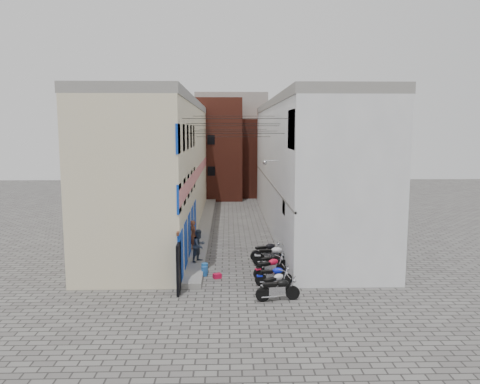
{
  "coord_description": "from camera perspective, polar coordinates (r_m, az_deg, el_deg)",
  "views": [
    {
      "loc": [
        -0.39,
        -19.91,
        7.02
      ],
      "look_at": [
        0.38,
        9.85,
        3.0
      ],
      "focal_mm": 35.0,
      "sensor_mm": 36.0,
      "label": 1
    }
  ],
  "objects": [
    {
      "name": "plinth",
      "position": [
        33.67,
        -4.28,
        -4.15
      ],
      "size": [
        0.9,
        26.0,
        0.25
      ],
      "primitive_type": "cube",
      "color": "gray",
      "rests_on": "ground"
    },
    {
      "name": "building_far_brick_right",
      "position": [
        50.12,
        2.41,
        4.23
      ],
      "size": [
        5.0,
        6.0,
        8.0
      ],
      "primitive_type": "cube",
      "color": "maroon",
      "rests_on": "ground"
    },
    {
      "name": "red_crate",
      "position": [
        22.52,
        -2.8,
        -10.18
      ],
      "size": [
        0.44,
        0.4,
        0.23
      ],
      "primitive_type": "cube",
      "rotation": [
        0.0,
        0.0,
        0.43
      ],
      "color": "#B60D33",
      "rests_on": "ground"
    },
    {
      "name": "motorcycle_b",
      "position": [
        20.52,
        4.34,
        -10.86
      ],
      "size": [
        1.7,
        1.47,
        1.0
      ],
      "primitive_type": null,
      "rotation": [
        0.0,
        0.0,
        -0.93
      ],
      "color": "silver",
      "rests_on": "ground"
    },
    {
      "name": "far_shopfront",
      "position": [
        45.49,
        -0.97,
        0.34
      ],
      "size": [
        2.0,
        0.3,
        2.4
      ],
      "primitive_type": "cube",
      "color": "black",
      "rests_on": "ground"
    },
    {
      "name": "building_left",
      "position": [
        33.28,
        -9.42,
        3.24
      ],
      "size": [
        5.1,
        27.0,
        9.0
      ],
      "color": "beige",
      "rests_on": "ground"
    },
    {
      "name": "building_far_brick_left",
      "position": [
        47.98,
        -3.41,
        5.26
      ],
      "size": [
        6.0,
        6.0,
        10.0
      ],
      "primitive_type": "cube",
      "color": "maroon",
      "rests_on": "ground"
    },
    {
      "name": "building_right",
      "position": [
        33.44,
        7.81,
        3.31
      ],
      "size": [
        5.94,
        26.0,
        9.0
      ],
      "color": "silver",
      "rests_on": "ground"
    },
    {
      "name": "motorcycle_g",
      "position": [
        25.38,
        3.3,
        -7.09
      ],
      "size": [
        1.98,
        1.24,
        1.1
      ],
      "primitive_type": null,
      "rotation": [
        0.0,
        0.0,
        -1.2
      ],
      "color": "black",
      "rests_on": "ground"
    },
    {
      "name": "overhead_wires",
      "position": [
        27.56,
        -0.67,
        7.91
      ],
      "size": [
        5.8,
        13.02,
        1.32
      ],
      "color": "black",
      "rests_on": "ground"
    },
    {
      "name": "person_a",
      "position": [
        26.57,
        -5.7,
        -5.24
      ],
      "size": [
        0.65,
        0.73,
        1.68
      ],
      "primitive_type": "imported",
      "rotation": [
        0.0,
        0.0,
        2.08
      ],
      "color": "brown",
      "rests_on": "plinth"
    },
    {
      "name": "motorcycle_c",
      "position": [
        21.48,
        4.14,
        -10.01
      ],
      "size": [
        1.76,
        0.7,
        0.99
      ],
      "primitive_type": null,
      "rotation": [
        0.0,
        0.0,
        -1.48
      ],
      "color": "#0D1CCE",
      "rests_on": "ground"
    },
    {
      "name": "motorcycle_a",
      "position": [
        19.66,
        4.63,
        -11.58
      ],
      "size": [
        1.92,
        0.84,
        1.08
      ],
      "primitive_type": null,
      "rotation": [
        0.0,
        0.0,
        -1.43
      ],
      "color": "black",
      "rests_on": "ground"
    },
    {
      "name": "motorcycle_d",
      "position": [
        22.58,
        3.68,
        -9.03
      ],
      "size": [
        1.87,
        1.41,
        1.06
      ],
      "primitive_type": null,
      "rotation": [
        0.0,
        0.0,
        -1.05
      ],
      "color": "red",
      "rests_on": "ground"
    },
    {
      "name": "person_b",
      "position": [
        24.24,
        -5.02,
        -6.5
      ],
      "size": [
        0.99,
        1.03,
        1.68
      ],
      "primitive_type": "imported",
      "rotation": [
        0.0,
        0.0,
        0.96
      ],
      "color": "#333E4D",
      "rests_on": "plinth"
    },
    {
      "name": "building_far_concrete",
      "position": [
        53.94,
        -1.07,
        6.07
      ],
      "size": [
        8.0,
        5.0,
        11.0
      ],
      "primitive_type": "cube",
      "color": "gray",
      "rests_on": "ground"
    },
    {
      "name": "motorcycle_f",
      "position": [
        24.42,
        3.99,
        -7.58
      ],
      "size": [
        2.07,
        0.7,
        1.19
      ],
      "primitive_type": null,
      "rotation": [
        0.0,
        0.0,
        -1.55
      ],
      "color": "silver",
      "rests_on": "ground"
    },
    {
      "name": "water_jug_near",
      "position": [
        22.88,
        -4.38,
        -9.6
      ],
      "size": [
        0.38,
        0.38,
        0.45
      ],
      "primitive_type": "cylinder",
      "rotation": [
        0.0,
        0.0,
        -0.42
      ],
      "color": "#215BA7",
      "rests_on": "ground"
    },
    {
      "name": "ground",
      "position": [
        21.12,
        -0.35,
        -11.72
      ],
      "size": [
        90.0,
        90.0,
        0.0
      ],
      "primitive_type": "plane",
      "color": "#575451",
      "rests_on": "ground"
    },
    {
      "name": "motorcycle_e",
      "position": [
        23.6,
        3.88,
        -8.4
      ],
      "size": [
        1.75,
        1.18,
        0.97
      ],
      "primitive_type": null,
      "rotation": [
        0.0,
        0.0,
        -1.15
      ],
      "color": "black",
      "rests_on": "ground"
    },
    {
      "name": "water_jug_far",
      "position": [
        23.24,
        -4.33,
        -9.26
      ],
      "size": [
        0.41,
        0.41,
        0.5
      ],
      "primitive_type": "cylinder",
      "rotation": [
        0.0,
        0.0,
        -0.32
      ],
      "color": "#246AB5",
      "rests_on": "ground"
    }
  ]
}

